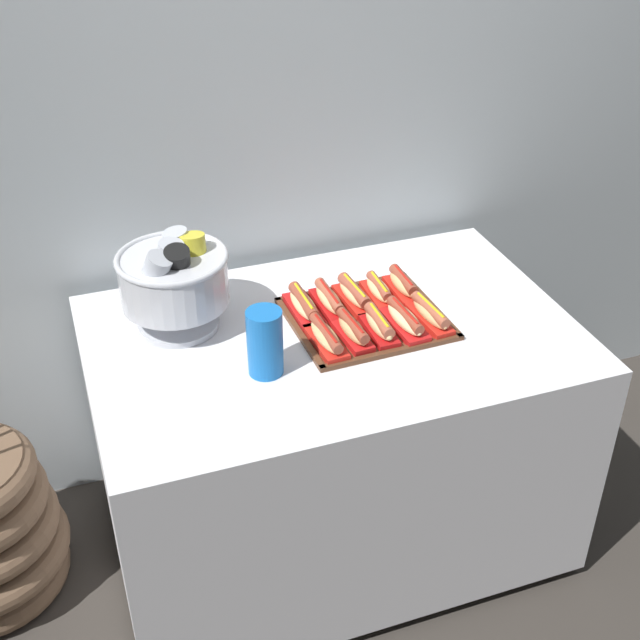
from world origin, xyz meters
The scene contains 16 objects.
ground_plane centered at (0.00, 0.00, 0.00)m, with size 10.00×10.00×0.00m, color #38332D.
back_wall centered at (0.00, 0.52, 1.30)m, with size 6.00×0.10×2.60m, color #B2BCC1.
buffet_table centered at (0.00, 0.00, 0.40)m, with size 1.29×0.84×0.76m.
serving_tray centered at (0.11, 0.02, 0.76)m, with size 0.42×0.37×0.01m.
hot_dog_0 centered at (-0.04, -0.06, 0.79)m, with size 0.07×0.18×0.06m.
hot_dog_1 centered at (0.03, -0.06, 0.79)m, with size 0.07×0.16×0.06m.
hot_dog_2 centered at (0.11, -0.06, 0.79)m, with size 0.06×0.16×0.06m.
hot_dog_3 centered at (0.18, -0.06, 0.79)m, with size 0.08×0.18×0.06m.
hot_dog_4 centered at (0.26, -0.06, 0.79)m, with size 0.07×0.18×0.06m.
hot_dog_5 centered at (-0.05, 0.10, 0.79)m, with size 0.07×0.18×0.06m.
hot_dog_6 centered at (0.03, 0.10, 0.79)m, with size 0.06×0.18×0.06m.
hot_dog_7 centered at (0.10, 0.10, 0.79)m, with size 0.07×0.18×0.06m.
hot_dog_8 centered at (0.18, 0.11, 0.79)m, with size 0.07×0.15×0.06m.
hot_dog_9 centered at (0.25, 0.11, 0.79)m, with size 0.07×0.16×0.06m.
punch_bowl centered at (-0.38, 0.16, 0.91)m, with size 0.29×0.29×0.27m.
cup_stack centered at (-0.22, -0.11, 0.85)m, with size 0.09×0.09×0.18m.
Camera 1 is at (-0.66, -1.76, 2.02)m, focal length 47.61 mm.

